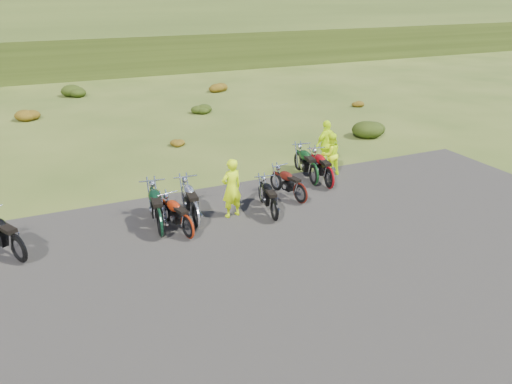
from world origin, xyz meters
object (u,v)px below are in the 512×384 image
motorcycle_3 (197,228)px  motorcycle_7 (313,186)px  motorcycle_0 (21,263)px  person_middle (232,189)px

motorcycle_3 → motorcycle_7: motorcycle_7 is taller
motorcycle_0 → motorcycle_7: motorcycle_7 is taller
motorcycle_0 → motorcycle_7: size_ratio=0.99×
motorcycle_0 → motorcycle_3: size_ratio=0.99×
motorcycle_7 → motorcycle_3: bearing=115.3°
motorcycle_3 → person_middle: 1.56m
motorcycle_0 → motorcycle_7: 9.57m
motorcycle_3 → motorcycle_7: (4.78, 1.51, 0.00)m
motorcycle_3 → person_middle: (1.23, 0.30, 0.91)m
motorcycle_0 → motorcycle_3: bearing=-118.0°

